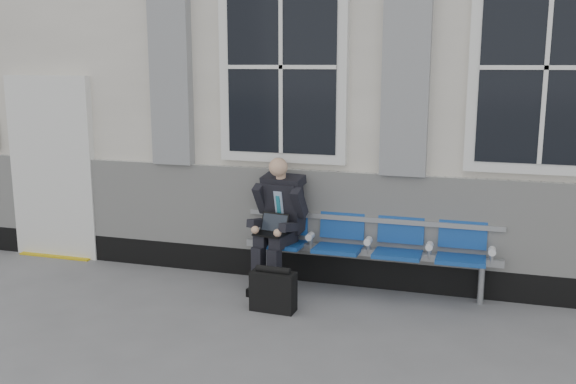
% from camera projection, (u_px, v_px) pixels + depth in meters
% --- Properties ---
extents(ground, '(70.00, 70.00, 0.00)m').
position_uv_depth(ground, '(490.00, 364.00, 4.97)').
color(ground, slate).
rests_on(ground, ground).
extents(station_building, '(14.40, 4.40, 4.49)m').
position_uv_depth(station_building, '(500.00, 69.00, 7.79)').
color(station_building, silver).
rests_on(station_building, ground).
extents(bench, '(2.60, 0.47, 0.91)m').
position_uv_depth(bench, '(369.00, 239.00, 6.45)').
color(bench, '#9EA0A3').
rests_on(bench, ground).
extents(businessman, '(0.57, 0.76, 1.36)m').
position_uv_depth(businessman, '(279.00, 217.00, 6.56)').
color(businessman, black).
rests_on(businessman, ground).
extents(briefcase, '(0.43, 0.20, 0.43)m').
position_uv_depth(briefcase, '(273.00, 290.00, 6.00)').
color(briefcase, black).
rests_on(briefcase, ground).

